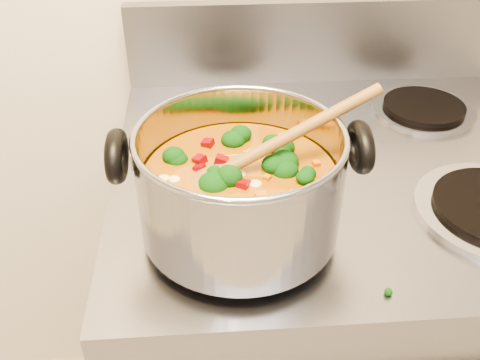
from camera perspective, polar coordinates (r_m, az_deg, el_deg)
name	(u,v)px	position (r m, az deg, el deg)	size (l,w,h in m)	color
electric_range	(322,339)	(1.18, 8.73, -16.38)	(0.74, 0.67, 1.08)	gray
stockpot	(240,186)	(0.66, 0.00, -0.63)	(0.31, 0.25, 0.15)	#97979E
wooden_spoon	(251,157)	(0.64, 1.17, 2.50)	(0.26, 0.10, 0.11)	olive
cooktop_crumbs	(230,246)	(0.69, -1.11, -7.00)	(0.36, 0.35, 0.01)	black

